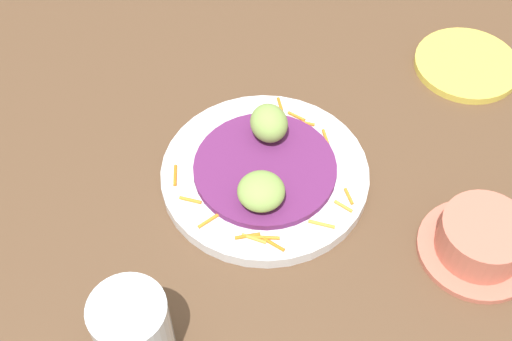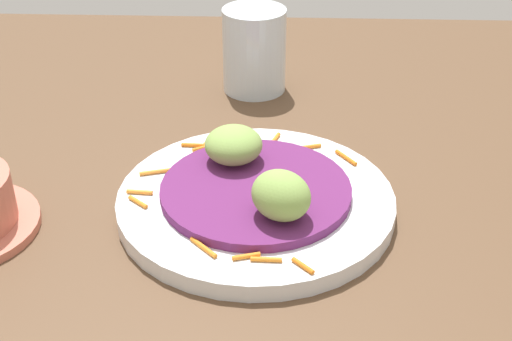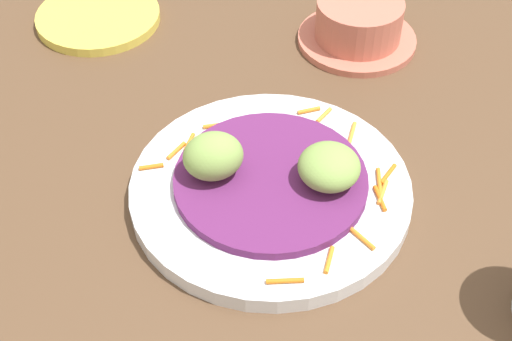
{
  "view_description": "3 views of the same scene",
  "coord_description": "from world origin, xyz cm",
  "views": [
    {
      "loc": [
        32.45,
        -47.06,
        69.49
      ],
      "look_at": [
        5.55,
        -4.97,
        5.53
      ],
      "focal_mm": 48.21,
      "sensor_mm": 36.0,
      "label": 1
    },
    {
      "loc": [
        3.52,
        51.17,
        39.88
      ],
      "look_at": [
        5.73,
        -4.97,
        5.12
      ],
      "focal_mm": 50.23,
      "sensor_mm": 36.0,
      "label": 2
    },
    {
      "loc": [
        -33.19,
        -26.03,
        50.75
      ],
      "look_at": [
        5.33,
        -1.82,
        4.93
      ],
      "focal_mm": 50.99,
      "sensor_mm": 36.0,
      "label": 3
    }
  ],
  "objects": [
    {
      "name": "water_glass",
      "position": [
        6.9,
        -29.25,
        7.06
      ],
      "size": [
        7.61,
        7.61,
        10.11
      ],
      "primitive_type": "cylinder",
      "color": "silver",
      "rests_on": "table_surface"
    },
    {
      "name": "cabbage_bed",
      "position": [
        5.68,
        -3.14,
        4.12
      ],
      "size": [
        17.42,
        17.42,
        0.9
      ],
      "primitive_type": "cylinder",
      "color": "#60235B",
      "rests_on": "main_plate"
    },
    {
      "name": "table_surface",
      "position": [
        0.0,
        0.0,
        1.0
      ],
      "size": [
        110.0,
        110.0,
        2.0
      ],
      "primitive_type": "cube",
      "color": "brown",
      "rests_on": "ground"
    },
    {
      "name": "main_plate",
      "position": [
        5.68,
        -3.14,
        2.83
      ],
      "size": [
        25.41,
        25.41,
        1.67
      ],
      "primitive_type": "cylinder",
      "color": "silver",
      "rests_on": "table_surface"
    },
    {
      "name": "carrot_garnish",
      "position": [
        8.09,
        -5.45,
        3.87
      ],
      "size": [
        21.5,
        22.46,
        0.4
      ],
      "color": "orange",
      "rests_on": "main_plate"
    },
    {
      "name": "guac_scoop_center",
      "position": [
        3.39,
        1.38,
        6.66
      ],
      "size": [
        7.06,
        7.02,
        4.19
      ],
      "primitive_type": "ellipsoid",
      "rotation": [
        0.0,
        0.0,
        5.53
      ],
      "color": "#84A851",
      "rests_on": "cabbage_bed"
    },
    {
      "name": "guac_scoop_left",
      "position": [
        7.97,
        -7.66,
        6.27
      ],
      "size": [
        7.75,
        7.74,
        3.41
      ],
      "primitive_type": "ellipsoid",
      "rotation": [
        0.0,
        0.0,
        0.68
      ],
      "color": "#84A851",
      "rests_on": "cabbage_bed"
    }
  ]
}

